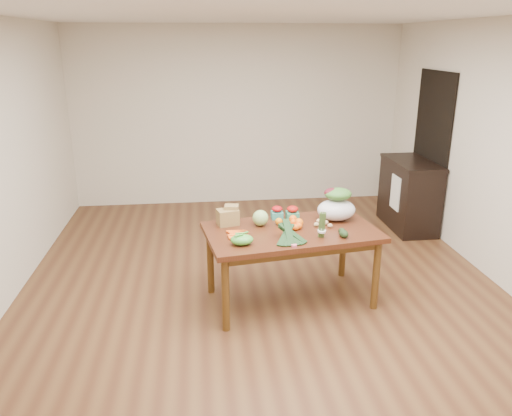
{
  "coord_description": "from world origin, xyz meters",
  "views": [
    {
      "loc": [
        -0.6,
        -4.66,
        2.47
      ],
      "look_at": [
        -0.06,
        0.0,
        0.88
      ],
      "focal_mm": 35.0,
      "sensor_mm": 36.0,
      "label": 1
    }
  ],
  "objects": [
    {
      "name": "paper_bag",
      "position": [
        -0.35,
        -0.08,
        0.84
      ],
      "size": [
        0.3,
        0.26,
        0.19
      ],
      "primitive_type": null,
      "rotation": [
        0.0,
        0.0,
        0.15
      ],
      "color": "olive",
      "rests_on": "dining_table"
    },
    {
      "name": "avocado_b",
      "position": [
        0.69,
        -0.46,
        0.78
      ],
      "size": [
        0.09,
        0.11,
        0.06
      ],
      "primitive_type": "ellipsoid",
      "rotation": [
        0.0,
        0.0,
        0.3
      ],
      "color": "black",
      "rests_on": "dining_table"
    },
    {
      "name": "cabinet",
      "position": [
        2.22,
        1.55,
        0.47
      ],
      "size": [
        0.52,
        1.02,
        0.94
      ],
      "primitive_type": "cube",
      "color": "black",
      "rests_on": "floor"
    },
    {
      "name": "orange_a",
      "position": [
        0.15,
        -0.14,
        0.79
      ],
      "size": [
        0.07,
        0.07,
        0.07
      ],
      "primitive_type": "sphere",
      "color": "orange",
      "rests_on": "dining_table"
    },
    {
      "name": "asparagus_bundle",
      "position": [
        0.49,
        -0.51,
        0.88
      ],
      "size": [
        0.1,
        0.13,
        0.26
      ],
      "primitive_type": null,
      "rotation": [
        0.15,
        0.0,
        0.15
      ],
      "color": "#4F7033",
      "rests_on": "dining_table"
    },
    {
      "name": "ceiling",
      "position": [
        0.0,
        0.0,
        2.7
      ],
      "size": [
        5.0,
        6.0,
        0.02
      ],
      "primitive_type": "cube",
      "color": "white",
      "rests_on": "room_walls"
    },
    {
      "name": "doorway_dark",
      "position": [
        2.48,
        1.6,
        1.05
      ],
      "size": [
        0.02,
        1.0,
        2.1
      ],
      "primitive_type": "cube",
      "color": "black",
      "rests_on": "floor"
    },
    {
      "name": "potato_d",
      "position": [
        0.55,
        -0.13,
        0.77
      ],
      "size": [
        0.05,
        0.04,
        0.04
      ],
      "primitive_type": "ellipsoid",
      "color": "#D8B67C",
      "rests_on": "dining_table"
    },
    {
      "name": "dish_towel",
      "position": [
        1.96,
        1.4,
        0.55
      ],
      "size": [
        0.02,
        0.28,
        0.45
      ],
      "primitive_type": "cube",
      "color": "white",
      "rests_on": "cabinet"
    },
    {
      "name": "potato_b",
      "position": [
        0.53,
        -0.31,
        0.77
      ],
      "size": [
        0.05,
        0.05,
        0.05
      ],
      "primitive_type": "ellipsoid",
      "color": "#D9AE7D",
      "rests_on": "dining_table"
    },
    {
      "name": "kale_bunch",
      "position": [
        0.18,
        -0.6,
        0.83
      ],
      "size": [
        0.38,
        0.44,
        0.16
      ],
      "primitive_type": null,
      "rotation": [
        0.0,
        0.0,
        0.15
      ],
      "color": "black",
      "rests_on": "dining_table"
    },
    {
      "name": "potato_a",
      "position": [
        0.5,
        -0.23,
        0.77
      ],
      "size": [
        0.05,
        0.05,
        0.04
      ],
      "primitive_type": "ellipsoid",
      "color": "tan",
      "rests_on": "dining_table"
    },
    {
      "name": "orange_c",
      "position": [
        0.33,
        -0.21,
        0.79
      ],
      "size": [
        0.08,
        0.08,
        0.08
      ],
      "primitive_type": "sphere",
      "color": "orange",
      "rests_on": "dining_table"
    },
    {
      "name": "mandarin_cluster",
      "position": [
        0.27,
        -0.26,
        0.8
      ],
      "size": [
        0.21,
        0.21,
        0.1
      ],
      "primitive_type": null,
      "rotation": [
        0.0,
        0.0,
        0.15
      ],
      "color": "orange",
      "rests_on": "dining_table"
    },
    {
      "name": "potato_e",
      "position": [
        0.63,
        -0.28,
        0.77
      ],
      "size": [
        0.05,
        0.04,
        0.04
      ],
      "primitive_type": "ellipsoid",
      "color": "tan",
      "rests_on": "dining_table"
    },
    {
      "name": "cabbage",
      "position": [
        -0.03,
        -0.14,
        0.83
      ],
      "size": [
        0.16,
        0.16,
        0.16
      ],
      "primitive_type": "sphere",
      "color": "#9BC370",
      "rests_on": "dining_table"
    },
    {
      "name": "salad_bag",
      "position": [
        0.74,
        -0.07,
        0.9
      ],
      "size": [
        0.43,
        0.35,
        0.3
      ],
      "primitive_type": null,
      "rotation": [
        0.0,
        0.0,
        0.15
      ],
      "color": "silver",
      "rests_on": "dining_table"
    },
    {
      "name": "snap_pea_bag",
      "position": [
        -0.25,
        -0.6,
        0.8
      ],
      "size": [
        0.2,
        0.15,
        0.09
      ],
      "primitive_type": "ellipsoid",
      "color": "green",
      "rests_on": "dining_table"
    },
    {
      "name": "avocado_a",
      "position": [
        0.69,
        -0.54,
        0.79
      ],
      "size": [
        0.1,
        0.12,
        0.07
      ],
      "primitive_type": "ellipsoid",
      "rotation": [
        0.0,
        0.0,
        0.3
      ],
      "color": "black",
      "rests_on": "dining_table"
    },
    {
      "name": "floor",
      "position": [
        0.0,
        0.0,
        0.0
      ],
      "size": [
        6.0,
        6.0,
        0.0
      ],
      "primitive_type": "plane",
      "color": "brown",
      "rests_on": "ground"
    },
    {
      "name": "potato_c",
      "position": [
        0.6,
        -0.2,
        0.77
      ],
      "size": [
        0.06,
        0.05,
        0.05
      ],
      "primitive_type": "ellipsoid",
      "color": "#D6B37B",
      "rests_on": "dining_table"
    },
    {
      "name": "orange_b",
      "position": [
        0.3,
        -0.1,
        0.79
      ],
      "size": [
        0.08,
        0.08,
        0.08
      ],
      "primitive_type": "sphere",
      "color": "orange",
      "rests_on": "dining_table"
    },
    {
      "name": "carrots",
      "position": [
        -0.26,
        -0.37,
        0.76
      ],
      "size": [
        0.25,
        0.25,
        0.03
      ],
      "primitive_type": null,
      "rotation": [
        0.0,
        0.0,
        0.15
      ],
      "color": "orange",
      "rests_on": "dining_table"
    },
    {
      "name": "room_walls",
      "position": [
        0.0,
        0.0,
        1.35
      ],
      "size": [
        5.02,
        6.02,
        2.7
      ],
      "color": "beige",
      "rests_on": "floor"
    },
    {
      "name": "dining_table",
      "position": [
        0.25,
        -0.29,
        0.38
      ],
      "size": [
        1.74,
        1.13,
        0.75
      ],
      "primitive_type": "cube",
      "rotation": [
        0.0,
        0.0,
        0.15
      ],
      "color": "#462110",
      "rests_on": "floor"
    },
    {
      "name": "strawberry_basket_b",
      "position": [
        0.31,
        0.0,
        0.81
      ],
      "size": [
        0.14,
        0.14,
        0.11
      ],
      "primitive_type": null,
      "rotation": [
        0.0,
        0.0,
        0.15
      ],
      "color": "#AF180B",
      "rests_on": "dining_table"
    },
    {
      "name": "strawberry_basket_a",
      "position": [
        0.16,
        0.04,
        0.8
      ],
      "size": [
        0.13,
        0.13,
        0.1
      ],
      "primitive_type": null,
      "rotation": [
        0.0,
        0.0,
        0.15
      ],
      "color": "red",
      "rests_on": "dining_table"
    }
  ]
}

